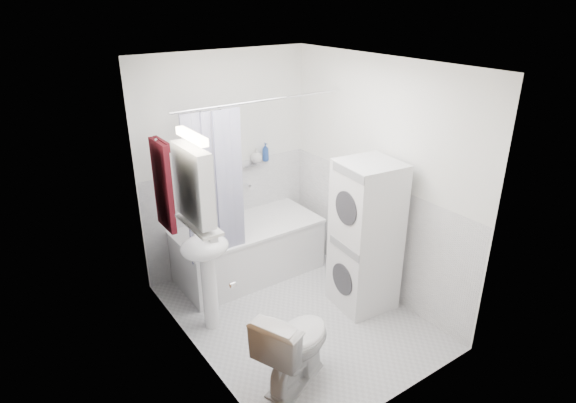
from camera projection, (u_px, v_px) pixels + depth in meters
floor at (295, 315)px, 4.73m from camera, size 2.60×2.60×0.00m
room_walls at (296, 173)px, 4.14m from camera, size 2.60×2.60×2.60m
wainscot at (278, 249)px, 4.71m from camera, size 1.98×2.58×2.58m
door at (233, 285)px, 3.42m from camera, size 0.05×2.00×2.00m
bathtub at (249, 247)px, 5.31m from camera, size 1.58×0.75×0.60m
tub_spout at (247, 185)px, 5.42m from camera, size 0.04×0.12×0.04m
curtain_rod at (260, 101)px, 4.41m from camera, size 1.76×0.02×0.02m
shower_curtain at (216, 188)px, 4.44m from camera, size 0.55×0.02×1.45m
sink at (206, 261)px, 4.30m from camera, size 0.44×0.37×1.04m
medicine_cabinet at (194, 182)px, 3.71m from camera, size 0.13×0.50×0.71m
shelf at (199, 224)px, 3.86m from camera, size 0.18×0.54×0.02m
shower_caddy at (251, 165)px, 5.35m from camera, size 0.22×0.06×0.02m
towel at (163, 184)px, 4.22m from camera, size 0.07×0.35×0.84m
washer_dryer at (365, 237)px, 4.63m from camera, size 0.60×0.59×1.51m
toilet at (295, 345)px, 3.80m from camera, size 0.83×0.66×0.71m
soap_pump at (213, 239)px, 4.17m from camera, size 0.08×0.17×0.08m
shelf_bottle at (207, 226)px, 3.73m from camera, size 0.07×0.18×0.07m
shelf_cup at (192, 212)px, 3.93m from camera, size 0.10×0.09×0.10m
shampoo_a at (256, 157)px, 5.36m from camera, size 0.13×0.17×0.13m
shampoo_b at (266, 157)px, 5.43m from camera, size 0.08×0.21×0.08m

